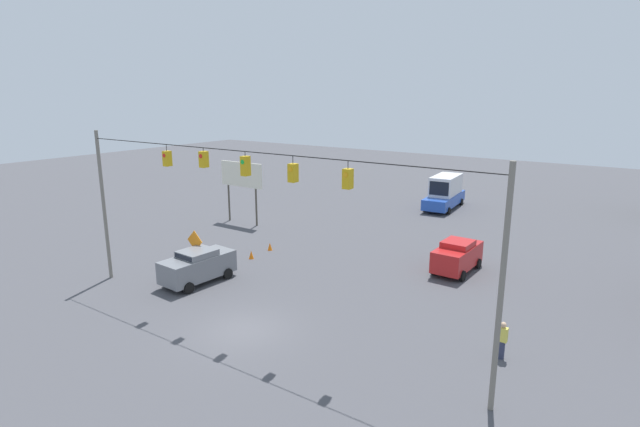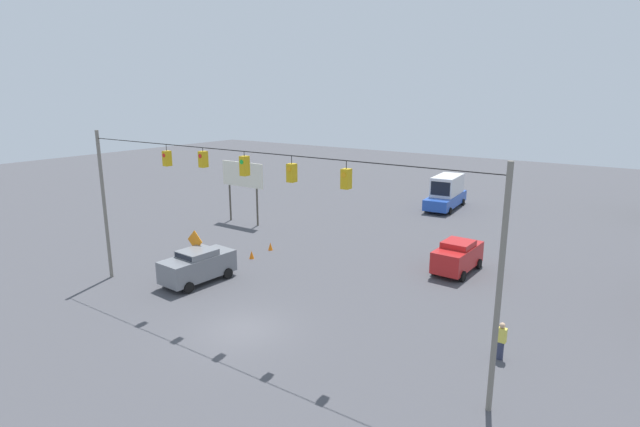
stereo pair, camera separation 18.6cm
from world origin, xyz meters
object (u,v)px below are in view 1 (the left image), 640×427
(sedan_red_oncoming_far, at_px, (457,256))
(pedestrian, at_px, (502,340))
(overhead_signal_span, at_px, (247,208))
(roadside_billboard, at_px, (241,178))
(work_zone_sign, at_px, (195,244))
(traffic_cone_nearest, at_px, (223,264))
(traffic_cone_second, at_px, (251,255))
(traffic_cone_third, at_px, (270,246))
(box_truck_blue_withflow_deep, at_px, (445,192))
(sedan_grey_parked_shoulder, at_px, (198,266))

(sedan_red_oncoming_far, xyz_separation_m, pedestrian, (-5.21, 9.16, -0.22))
(overhead_signal_span, height_order, roadside_billboard, overhead_signal_span)
(work_zone_sign, bearing_deg, sedan_red_oncoming_far, -143.03)
(traffic_cone_nearest, bearing_deg, traffic_cone_second, -93.83)
(traffic_cone_third, bearing_deg, roadside_billboard, -33.53)
(overhead_signal_span, height_order, traffic_cone_nearest, overhead_signal_span)
(traffic_cone_third, bearing_deg, overhead_signal_span, 125.85)
(traffic_cone_second, distance_m, pedestrian, 17.85)
(sedan_red_oncoming_far, height_order, pedestrian, sedan_red_oncoming_far)
(sedan_red_oncoming_far, relative_size, work_zone_sign, 1.50)
(sedan_red_oncoming_far, xyz_separation_m, work_zone_sign, (12.90, 9.71, 0.95))
(box_truck_blue_withflow_deep, xyz_separation_m, work_zone_sign, (5.73, 26.29, 0.45))
(traffic_cone_nearest, relative_size, pedestrian, 0.34)
(roadside_billboard, bearing_deg, traffic_cone_nearest, 126.75)
(traffic_cone_second, bearing_deg, sedan_grey_parked_shoulder, 93.59)
(traffic_cone_nearest, bearing_deg, roadside_billboard, -53.25)
(traffic_cone_third, distance_m, pedestrian, 18.58)
(traffic_cone_third, distance_m, work_zone_sign, 6.62)
(sedan_grey_parked_shoulder, bearing_deg, roadside_billboard, -57.74)
(work_zone_sign, xyz_separation_m, pedestrian, (-18.11, -0.55, -1.16))
(sedan_grey_parked_shoulder, bearing_deg, overhead_signal_span, 158.77)
(overhead_signal_span, bearing_deg, pedestrian, -160.60)
(overhead_signal_span, distance_m, box_truck_blue_withflow_deep, 29.86)
(overhead_signal_span, height_order, pedestrian, overhead_signal_span)
(overhead_signal_span, relative_size, traffic_cone_third, 40.68)
(box_truck_blue_withflow_deep, relative_size, roadside_billboard, 1.34)
(traffic_cone_second, xyz_separation_m, pedestrian, (-17.46, 3.68, 0.54))
(traffic_cone_third, bearing_deg, traffic_cone_second, 94.57)
(traffic_cone_second, relative_size, roadside_billboard, 0.11)
(box_truck_blue_withflow_deep, bearing_deg, traffic_cone_third, 75.22)
(sedan_red_oncoming_far, bearing_deg, overhead_signal_span, 66.98)
(roadside_billboard, bearing_deg, sedan_grey_parked_shoulder, 122.26)
(traffic_cone_nearest, distance_m, pedestrian, 17.67)
(sedan_grey_parked_shoulder, distance_m, pedestrian, 17.20)
(overhead_signal_span, relative_size, work_zone_sign, 8.09)
(box_truck_blue_withflow_deep, distance_m, pedestrian, 28.57)
(sedan_grey_parked_shoulder, bearing_deg, work_zone_sign, -36.63)
(traffic_cone_second, bearing_deg, traffic_cone_nearest, 86.17)
(box_truck_blue_withflow_deep, relative_size, work_zone_sign, 2.48)
(box_truck_blue_withflow_deep, relative_size, traffic_cone_second, 12.47)
(sedan_red_oncoming_far, bearing_deg, sedan_grey_parked_shoulder, 41.12)
(overhead_signal_span, xyz_separation_m, traffic_cone_third, (6.93, -9.59, -5.53))
(box_truck_blue_withflow_deep, distance_m, sedan_red_oncoming_far, 18.07)
(box_truck_blue_withflow_deep, bearing_deg, traffic_cone_nearest, 77.93)
(sedan_grey_parked_shoulder, bearing_deg, traffic_cone_nearest, -78.93)
(overhead_signal_span, bearing_deg, sedan_grey_parked_shoulder, -21.23)
(traffic_cone_third, bearing_deg, box_truck_blue_withflow_deep, -104.78)
(sedan_grey_parked_shoulder, height_order, pedestrian, sedan_grey_parked_shoulder)
(roadside_billboard, bearing_deg, box_truck_blue_withflow_deep, -128.25)
(traffic_cone_second, distance_m, work_zone_sign, 4.61)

